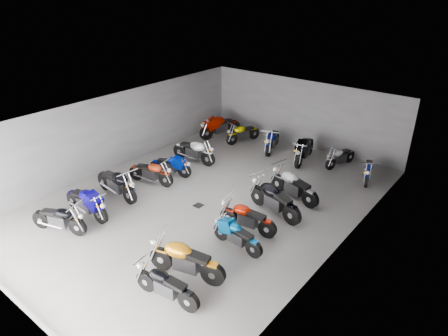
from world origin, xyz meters
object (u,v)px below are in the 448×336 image
at_px(motorcycle_left_d, 151,172).
at_px(motorcycle_right_e, 274,199).
at_px(motorcycle_right_c, 237,235).
at_px(motorcycle_back_d, 304,149).
at_px(motorcycle_back_c, 272,140).
at_px(motorcycle_left_b, 86,202).
at_px(motorcycle_left_e, 171,165).
at_px(motorcycle_right_a, 166,285).
at_px(motorcycle_back_f, 368,170).
at_px(motorcycle_left_f, 194,151).
at_px(motorcycle_left_a, 59,219).
at_px(motorcycle_back_a, 220,126).
at_px(motorcycle_right_d, 247,218).
at_px(motorcycle_left_c, 117,183).
at_px(drain_grate, 198,205).
at_px(motorcycle_back_b, 243,133).
at_px(motorcycle_back_e, 340,157).
at_px(motorcycle_right_b, 185,260).
at_px(motorcycle_right_f, 293,186).

height_order(motorcycle_left_d, motorcycle_right_e, motorcycle_right_e).
xyz_separation_m(motorcycle_right_c, motorcycle_back_d, (-1.49, 6.97, 0.12)).
relative_size(motorcycle_right_e, motorcycle_back_c, 1.09).
relative_size(motorcycle_left_b, motorcycle_left_e, 1.22).
relative_size(motorcycle_right_a, motorcycle_back_f, 1.08).
bearing_deg(motorcycle_back_f, motorcycle_left_f, 7.25).
xyz_separation_m(motorcycle_left_a, motorcycle_back_a, (-1.40, 9.85, 0.08)).
xyz_separation_m(motorcycle_left_e, motorcycle_back_f, (6.55, 4.68, 0.00)).
distance_m(motorcycle_left_a, motorcycle_right_d, 6.04).
bearing_deg(motorcycle_right_c, motorcycle_left_b, 112.57).
distance_m(motorcycle_left_b, motorcycle_right_c, 5.41).
distance_m(motorcycle_left_c, motorcycle_right_c, 5.40).
distance_m(drain_grate, motorcycle_right_a, 4.73).
bearing_deg(motorcycle_left_a, motorcycle_left_c, 168.71).
bearing_deg(motorcycle_right_c, motorcycle_left_d, 79.95).
distance_m(motorcycle_left_c, motorcycle_right_e, 5.86).
xyz_separation_m(motorcycle_left_d, motorcycle_back_b, (0.20, 5.86, -0.01)).
relative_size(drain_grate, motorcycle_left_b, 0.14).
relative_size(motorcycle_left_d, motorcycle_left_f, 0.89).
bearing_deg(motorcycle_left_b, motorcycle_back_d, 156.94).
distance_m(motorcycle_left_d, motorcycle_back_a, 5.83).
bearing_deg(motorcycle_back_e, motorcycle_right_b, 102.06).
xyz_separation_m(motorcycle_left_f, motorcycle_right_b, (4.96, -5.73, 0.02)).
xyz_separation_m(motorcycle_right_b, motorcycle_back_d, (-1.19, 8.87, 0.02)).
relative_size(motorcycle_left_a, motorcycle_back_a, 0.85).
distance_m(motorcycle_left_a, motorcycle_left_e, 5.13).
relative_size(motorcycle_left_b, motorcycle_back_f, 1.21).
distance_m(motorcycle_left_e, motorcycle_right_a, 7.18).
distance_m(motorcycle_left_a, motorcycle_right_e, 7.12).
xyz_separation_m(motorcycle_left_d, motorcycle_right_e, (5.03, 1.13, 0.08)).
xyz_separation_m(motorcycle_back_b, motorcycle_back_c, (1.73, 0.03, 0.05)).
relative_size(motorcycle_right_e, motorcycle_back_f, 1.27).
distance_m(motorcycle_left_e, motorcycle_right_c, 5.59).
bearing_deg(motorcycle_right_d, motorcycle_right_b, 171.60).
distance_m(motorcycle_left_f, motorcycle_back_e, 6.39).
relative_size(motorcycle_right_b, motorcycle_back_c, 1.06).
bearing_deg(motorcycle_back_f, motorcycle_back_d, -18.56).
relative_size(motorcycle_left_e, motorcycle_back_a, 0.80).
xyz_separation_m(motorcycle_left_d, motorcycle_back_e, (5.18, 6.24, -0.04)).
xyz_separation_m(motorcycle_right_c, motorcycle_back_c, (-3.27, 7.13, 0.08)).
height_order(motorcycle_left_d, motorcycle_right_b, motorcycle_right_b).
bearing_deg(motorcycle_left_a, motorcycle_left_f, 161.87).
distance_m(motorcycle_right_d, motorcycle_back_c, 6.86).
height_order(motorcycle_left_a, motorcycle_back_d, motorcycle_back_d).
bearing_deg(motorcycle_back_e, motorcycle_back_a, 18.54).
relative_size(motorcycle_right_c, motorcycle_back_d, 0.79).
bearing_deg(motorcycle_back_b, motorcycle_right_f, 160.85).
xyz_separation_m(motorcycle_right_b, motorcycle_back_e, (0.28, 9.38, -0.11)).
xyz_separation_m(motorcycle_right_d, motorcycle_back_d, (-1.20, 6.02, 0.09)).
relative_size(motorcycle_left_c, motorcycle_left_d, 1.17).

